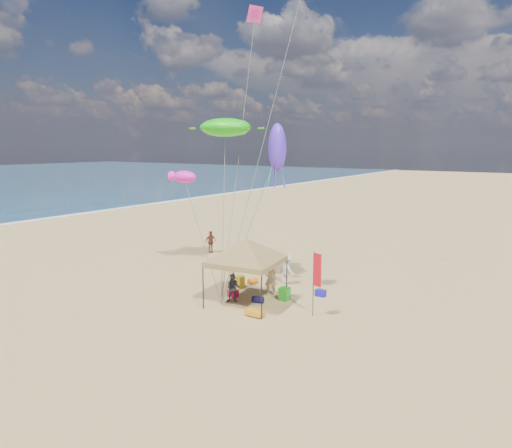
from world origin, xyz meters
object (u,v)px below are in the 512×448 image
object	(u,v)px
cooler_red	(233,293)
chair_green	(284,294)
beach_cart	(255,312)
person_near_a	(271,279)
person_near_c	(287,270)
chair_yellow	(239,282)
cooler_blue	(321,293)
person_far_a	(211,242)
canopy_tent	(246,241)
person_near_b	(233,288)
feather_flag	(316,274)

from	to	relation	value
cooler_red	chair_green	world-z (taller)	chair_green
chair_green	beach_cart	size ratio (longest dim) A/B	0.78
person_near_a	person_near_c	distance (m)	2.31
cooler_red	chair_yellow	bearing A→B (deg)	114.97
cooler_blue	person_far_a	world-z (taller)	person_far_a
canopy_tent	person_near_c	xyz separation A→B (m)	(-0.02, 4.24, -2.48)
cooler_red	chair_yellow	size ratio (longest dim) A/B	0.77
person_far_a	chair_green	bearing A→B (deg)	-106.42
canopy_tent	cooler_blue	bearing A→B (deg)	50.86
beach_cart	person_near_a	world-z (taller)	person_near_a
person_near_a	person_near_b	world-z (taller)	person_near_a
cooler_blue	chair_yellow	world-z (taller)	chair_yellow
canopy_tent	beach_cart	xyz separation A→B (m)	(1.40, -1.28, -3.19)
feather_flag	chair_green	bearing A→B (deg)	152.82
canopy_tent	person_far_a	size ratio (longest dim) A/B	3.77
cooler_red	feather_flag	bearing A→B (deg)	-1.98
chair_yellow	beach_cart	distance (m)	4.79
person_near_c	person_far_a	xyz separation A→B (m)	(-9.16, 3.94, -0.04)
canopy_tent	chair_yellow	world-z (taller)	canopy_tent
cooler_blue	chair_green	xyz separation A→B (m)	(-1.35, -1.65, 0.16)
beach_cart	canopy_tent	bearing A→B (deg)	137.55
beach_cart	person_near_c	size ratio (longest dim) A/B	0.50
beach_cart	person_near_c	bearing A→B (deg)	104.46
chair_green	person_near_b	world-z (taller)	person_near_b
person_near_b	person_far_a	distance (m)	11.82
chair_yellow	person_far_a	xyz separation A→B (m)	(-7.18, 6.09, 0.52)
cooler_blue	cooler_red	bearing A→B (deg)	-145.15
person_near_c	cooler_red	bearing A→B (deg)	89.03
cooler_red	person_near_a	size ratio (longest dim) A/B	0.29
cooler_red	canopy_tent	bearing A→B (deg)	-23.03
feather_flag	chair_green	xyz separation A→B (m)	(-2.53, 1.30, -1.80)
cooler_blue	person_near_a	xyz separation A→B (m)	(-2.42, -1.37, 0.74)
cooler_blue	person_far_a	bearing A→B (deg)	157.77
person_near_a	person_near_c	size ratio (longest dim) A/B	1.02
feather_flag	cooler_red	size ratio (longest dim) A/B	6.00
cooler_blue	person_near_b	xyz separation A→B (m)	(-3.47, -3.44, 0.58)
cooler_red	chair_green	size ratio (longest dim) A/B	0.77
person_near_a	cooler_red	bearing A→B (deg)	1.40
canopy_tent	beach_cart	bearing A→B (deg)	-42.45
chair_green	person_near_b	xyz separation A→B (m)	(-2.11, -1.79, 0.42)
person_far_a	cooler_blue	bearing A→B (deg)	-96.91
feather_flag	cooler_blue	world-z (taller)	feather_flag
person_near_b	person_near_c	bearing A→B (deg)	53.91
beach_cart	person_far_a	size ratio (longest dim) A/B	0.52
feather_flag	chair_yellow	world-z (taller)	feather_flag
cooler_red	person_near_c	bearing A→B (deg)	71.17
chair_yellow	person_near_c	bearing A→B (deg)	47.41
feather_flag	person_near_c	distance (m)	5.63
beach_cart	person_near_b	bearing A→B (deg)	151.90
feather_flag	person_near_a	bearing A→B (deg)	156.28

